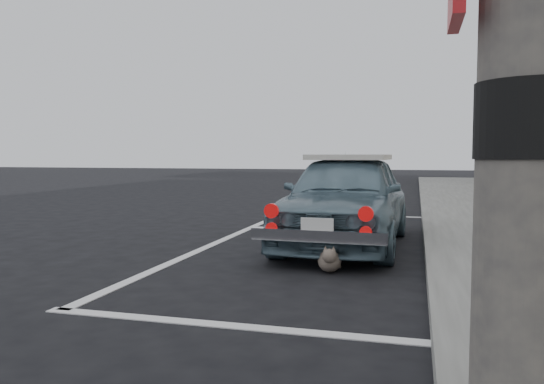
{
  "coord_description": "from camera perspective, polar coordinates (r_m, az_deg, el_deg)",
  "views": [
    {
      "loc": [
        1.69,
        -3.9,
        1.19
      ],
      "look_at": [
        0.04,
        2.15,
        0.75
      ],
      "focal_mm": 35.0,
      "sensor_mm": 36.0,
      "label": 1
    }
  ],
  "objects": [
    {
      "name": "pline_front",
      "position": [
        10.54,
        8.69,
        -2.5
      ],
      "size": [
        3.0,
        0.12,
        0.01
      ],
      "primitive_type": "cube",
      "color": "silver",
      "rests_on": "ground"
    },
    {
      "name": "building_far",
      "position": [
        24.52,
        26.56,
        10.17
      ],
      "size": [
        3.5,
        10.0,
        8.0
      ],
      "primitive_type": "cube",
      "color": "#B6B1A5",
      "rests_on": "ground"
    },
    {
      "name": "pline_side",
      "position": [
        7.47,
        -5.26,
        -5.15
      ],
      "size": [
        0.12,
        7.0,
        0.01
      ],
      "primitive_type": "cube",
      "color": "silver",
      "rests_on": "ground"
    },
    {
      "name": "ground",
      "position": [
        4.42,
        -8.03,
        -11.65
      ],
      "size": [
        80.0,
        80.0,
        0.0
      ],
      "primitive_type": "plane",
      "color": "black",
      "rests_on": "ground"
    },
    {
      "name": "cat",
      "position": [
        5.45,
        6.23,
        -7.18
      ],
      "size": [
        0.29,
        0.55,
        0.29
      ],
      "rotation": [
        0.0,
        0.0,
        0.14
      ],
      "color": "#716356",
      "rests_on": "ground"
    },
    {
      "name": "pline_rear",
      "position": [
        3.8,
        -3.95,
        -14.2
      ],
      "size": [
        3.0,
        0.12,
        0.01
      ],
      "primitive_type": "cube",
      "color": "silver",
      "rests_on": "ground"
    },
    {
      "name": "retro_coupe",
      "position": [
        7.03,
        7.95,
        -0.66
      ],
      "size": [
        1.56,
        3.66,
        1.23
      ],
      "rotation": [
        0.0,
        0.0,
        -0.03
      ],
      "color": "slate",
      "rests_on": "ground"
    }
  ]
}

